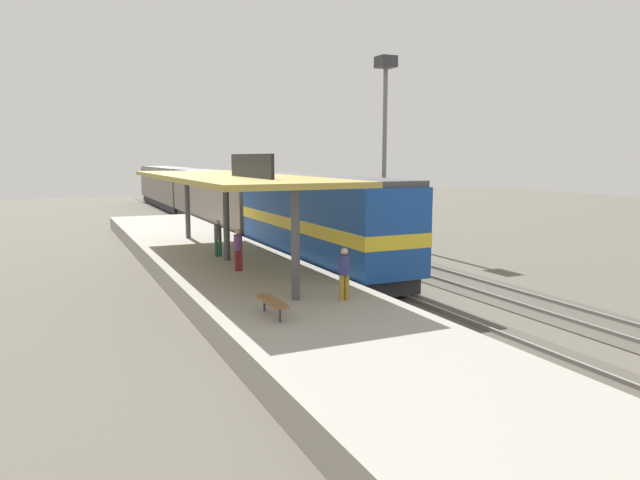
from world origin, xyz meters
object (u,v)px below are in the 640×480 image
object	(u,v)px
freight_car	(321,210)
light_mast	(385,110)
platform_bench	(272,302)
passenger_carriage_front	(219,199)
person_walking	(218,236)
passenger_carriage_rear	(168,186)
person_waiting	(344,271)
person_boarding	(238,248)
locomotive	(318,221)

from	to	relation	value
freight_car	light_mast	distance (m)	7.68
platform_bench	light_mast	xyz separation A→B (m)	(13.80, 16.58, 7.05)
passenger_carriage_front	person_walking	distance (m)	17.76
passenger_carriage_front	person_walking	world-z (taller)	passenger_carriage_front
passenger_carriage_rear	person_walking	bearing A→B (deg)	-97.07
freight_car	person_waiting	bearing A→B (deg)	-112.93
passenger_carriage_front	person_boarding	xyz separation A→B (m)	(-4.87, -20.86, -0.46)
locomotive	platform_bench	bearing A→B (deg)	-121.45
locomotive	light_mast	bearing A→B (deg)	40.94
locomotive	light_mast	distance (m)	11.94
locomotive	person_waiting	size ratio (longest dim) A/B	8.44
person_waiting	platform_bench	bearing A→B (deg)	-163.05
passenger_carriage_front	platform_bench	bearing A→B (deg)	-102.17
freight_car	person_walking	bearing A→B (deg)	-137.19
passenger_carriage_rear	person_boarding	xyz separation A→B (m)	(-4.87, -41.66, -0.46)
freight_car	person_walking	size ratio (longest dim) A/B	7.02
person_walking	person_boarding	size ratio (longest dim) A/B	1.00
locomotive	passenger_carriage_front	size ratio (longest dim) A/B	0.72
person_walking	person_waiting	bearing A→B (deg)	-81.37
locomotive	freight_car	world-z (taller)	locomotive
person_waiting	light_mast	bearing A→B (deg)	55.01
platform_bench	freight_car	distance (m)	22.03
person_waiting	person_boarding	xyz separation A→B (m)	(-1.67, 6.10, 0.00)
platform_bench	locomotive	xyz separation A→B (m)	(6.00, 9.81, 1.07)
freight_car	person_boarding	bearing A→B (deg)	-127.49
platform_bench	locomotive	bearing A→B (deg)	58.55
light_mast	person_waiting	size ratio (longest dim) A/B	6.84
passenger_carriage_rear	person_walking	distance (m)	38.21
person_waiting	person_walking	world-z (taller)	same
person_walking	person_boarding	distance (m)	3.74
passenger_carriage_front	person_waiting	bearing A→B (deg)	-96.78
passenger_carriage_front	light_mast	bearing A→B (deg)	-55.22
passenger_carriage_front	light_mast	distance (m)	14.97
passenger_carriage_rear	freight_car	world-z (taller)	passenger_carriage_rear
passenger_carriage_rear	locomotive	bearing A→B (deg)	-90.00
passenger_carriage_front	locomotive	bearing A→B (deg)	-90.00
locomotive	passenger_carriage_rear	xyz separation A→B (m)	(0.00, 38.80, -0.10)
platform_bench	person_waiting	world-z (taller)	person_waiting
locomotive	light_mast	xyz separation A→B (m)	(7.80, 6.77, 5.99)
passenger_carriage_rear	light_mast	size ratio (longest dim) A/B	1.71
locomotive	person_walking	size ratio (longest dim) A/B	8.44
locomotive	person_waiting	distance (m)	9.53
passenger_carriage_front	passenger_carriage_rear	world-z (taller)	same
person_walking	platform_bench	bearing A→B (deg)	-96.93
person_boarding	passenger_carriage_front	bearing A→B (deg)	76.85
locomotive	person_waiting	world-z (taller)	locomotive
platform_bench	person_boarding	bearing A→B (deg)	80.80
freight_car	person_boarding	world-z (taller)	freight_car
platform_bench	person_walking	distance (m)	10.78
person_boarding	person_waiting	bearing A→B (deg)	-74.73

